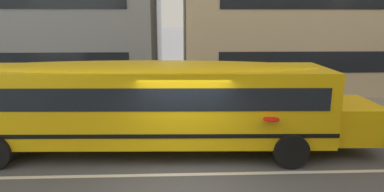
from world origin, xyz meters
TOP-DOWN VIEW (x-y plane):
  - ground_plane at (0.00, 0.00)m, footprint 400.00×400.00m
  - sidewalk_far at (0.00, 7.04)m, footprint 120.00×3.00m
  - lane_centreline at (0.00, 0.00)m, footprint 110.00×0.16m
  - school_bus at (-0.86, 1.67)m, footprint 12.73×3.25m

SIDE VIEW (x-z plane):
  - ground_plane at x=0.00m, z-range 0.00..0.00m
  - lane_centreline at x=0.00m, z-range 0.00..0.01m
  - sidewalk_far at x=0.00m, z-range 0.00..0.01m
  - school_bus at x=-0.86m, z-range 0.27..3.10m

